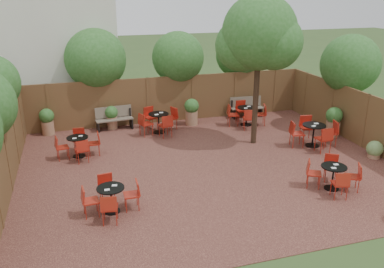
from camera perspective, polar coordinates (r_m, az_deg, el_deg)
name	(u,v)px	position (r m, az deg, el deg)	size (l,w,h in m)	color
ground	(208,166)	(13.28, 2.28, -4.60)	(80.00, 80.00, 0.00)	#354F23
courtyard_paving	(208,166)	(13.27, 2.28, -4.56)	(12.00, 10.00, 0.02)	#371916
fence_back	(171,99)	(17.47, -3.02, 4.96)	(12.00, 0.08, 2.00)	brown
fence_left	(6,160)	(12.43, -24.88, -3.30)	(0.08, 10.00, 2.00)	brown
fence_right	(365,121)	(15.81, 23.37, 1.69)	(0.08, 10.00, 2.00)	brown
neighbour_building	(55,25)	(19.46, -18.86, 14.48)	(5.00, 4.00, 8.00)	silver
overhang_foliage	(146,72)	(14.77, -6.57, 8.80)	(15.66, 10.65, 2.52)	#265A1D
courtyard_tree	(259,37)	(14.45, 9.49, 13.37)	(2.77, 2.67, 5.38)	black
park_bench_left	(114,118)	(16.86, -10.99, 2.28)	(1.55, 0.63, 0.93)	brown
park_bench_right	(246,107)	(18.35, 7.72, 3.87)	(1.49, 0.58, 0.90)	brown
bistro_tables	(216,139)	(14.28, 3.45, -0.77)	(9.91, 7.79, 0.95)	black
planters	(188,117)	(16.27, -0.63, 2.43)	(11.34, 4.03, 1.17)	#94674A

